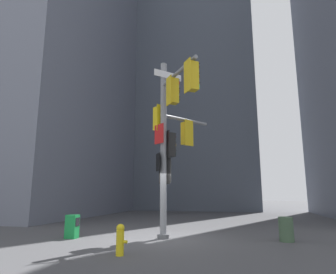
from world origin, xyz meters
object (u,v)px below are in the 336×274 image
fire_hydrant (120,239)px  newspaper_box (72,226)px  signal_pole_assembly (171,132)px  trash_bin (286,229)px

fire_hydrant → newspaper_box: bearing=140.6°
signal_pole_assembly → trash_bin: signal_pole_assembly is taller
trash_bin → newspaper_box: bearing=-171.7°
trash_bin → fire_hydrant: bearing=-142.9°
newspaper_box → fire_hydrant: bearing=-39.4°
fire_hydrant → trash_bin: size_ratio=1.00×
newspaper_box → trash_bin: newspaper_box is taller
newspaper_box → trash_bin: 8.09m
signal_pole_assembly → fire_hydrant: bearing=-102.1°
signal_pole_assembly → newspaper_box: (-3.80, -0.68, -3.73)m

